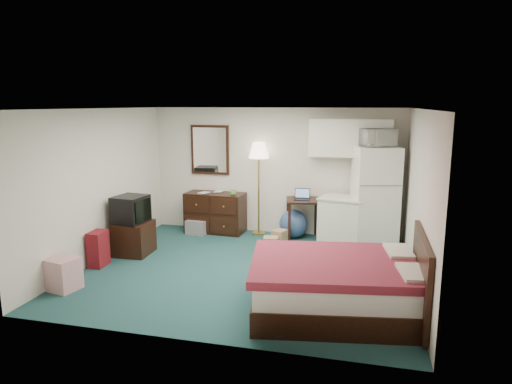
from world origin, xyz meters
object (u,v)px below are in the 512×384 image
(desk, at_px, (303,219))
(bed, at_px, (337,286))
(dresser, at_px, (215,212))
(floor_lamp, at_px, (259,189))
(fridge, at_px, (375,196))
(suitcase, at_px, (98,249))
(kitchen_counter, at_px, (342,221))
(tv_stand, at_px, (134,238))

(desk, distance_m, bed, 3.16)
(dresser, height_order, floor_lamp, floor_lamp)
(fridge, height_order, suitcase, fridge)
(desk, relative_size, bed, 0.38)
(floor_lamp, height_order, bed, floor_lamp)
(dresser, bearing_deg, kitchen_counter, -1.21)
(dresser, relative_size, kitchen_counter, 1.38)
(kitchen_counter, xyz_separation_m, bed, (0.10, -2.88, -0.10))
(floor_lamp, distance_m, bed, 3.67)
(fridge, bearing_deg, desk, 162.56)
(floor_lamp, bearing_deg, suitcase, -130.43)
(dresser, height_order, bed, dresser)
(desk, height_order, kitchen_counter, kitchen_counter)
(fridge, bearing_deg, kitchen_counter, 173.80)
(dresser, relative_size, bed, 0.58)
(desk, xyz_separation_m, bed, (0.86, -3.05, -0.06))
(floor_lamp, relative_size, suitcase, 3.22)
(kitchen_counter, height_order, bed, kitchen_counter)
(fridge, bearing_deg, suitcase, -166.15)
(floor_lamp, bearing_deg, bed, -60.85)
(tv_stand, bearing_deg, kitchen_counter, 20.56)
(fridge, bearing_deg, bed, -112.27)
(desk, bearing_deg, fridge, -17.04)
(kitchen_counter, distance_m, fridge, 0.75)
(tv_stand, bearing_deg, suitcase, -112.28)
(kitchen_counter, xyz_separation_m, suitcase, (-3.73, -2.15, -0.14))
(floor_lamp, relative_size, bed, 0.90)
(fridge, relative_size, suitcase, 3.19)
(fridge, distance_m, tv_stand, 4.36)
(kitchen_counter, height_order, fridge, fridge)
(suitcase, bearing_deg, tv_stand, 66.87)
(tv_stand, bearing_deg, dresser, 58.85)
(tv_stand, bearing_deg, fridge, 18.57)
(dresser, distance_m, desk, 1.80)
(fridge, xyz_separation_m, suitcase, (-4.29, -2.22, -0.63))
(floor_lamp, height_order, tv_stand, floor_lamp)
(dresser, xyz_separation_m, kitchen_counter, (2.55, -0.21, 0.03))
(bed, relative_size, tv_stand, 3.31)
(fridge, relative_size, tv_stand, 2.96)
(kitchen_counter, xyz_separation_m, fridge, (0.56, 0.07, 0.49))
(desk, relative_size, tv_stand, 1.26)
(floor_lamp, distance_m, fridge, 2.23)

